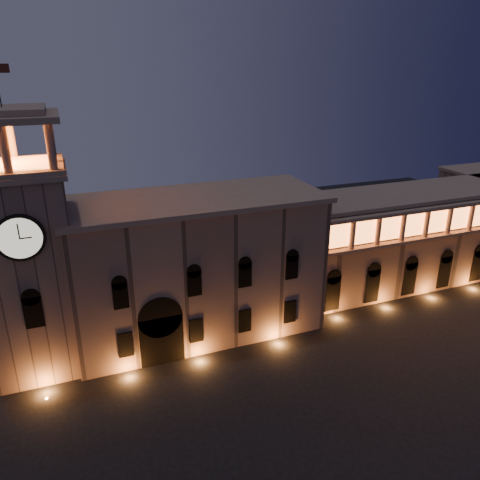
{
  "coord_description": "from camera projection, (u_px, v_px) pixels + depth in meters",
  "views": [
    {
      "loc": [
        -15.98,
        -29.09,
        32.47
      ],
      "look_at": [
        1.41,
        16.0,
        13.87
      ],
      "focal_mm": 35.0,
      "sensor_mm": 36.0,
      "label": 1
    }
  ],
  "objects": [
    {
      "name": "government_building",
      "position": [
        196.0,
        266.0,
        57.6
      ],
      "size": [
        30.8,
        12.8,
        17.6
      ],
      "color": "#8C6C5B",
      "rests_on": "ground"
    },
    {
      "name": "clock_tower",
      "position": [
        29.0,
        263.0,
        49.25
      ],
      "size": [
        9.8,
        9.8,
        32.4
      ],
      "color": "#8C6C5B",
      "rests_on": "ground"
    },
    {
      "name": "colonnade_wing",
      "position": [
        408.0,
        237.0,
        71.3
      ],
      "size": [
        40.6,
        11.5,
        14.5
      ],
      "color": "#866756",
      "rests_on": "ground"
    },
    {
      "name": "ground",
      "position": [
        289.0,
        444.0,
        42.36
      ],
      "size": [
        160.0,
        160.0,
        0.0
      ],
      "primitive_type": "plane",
      "color": "black",
      "rests_on": "ground"
    }
  ]
}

